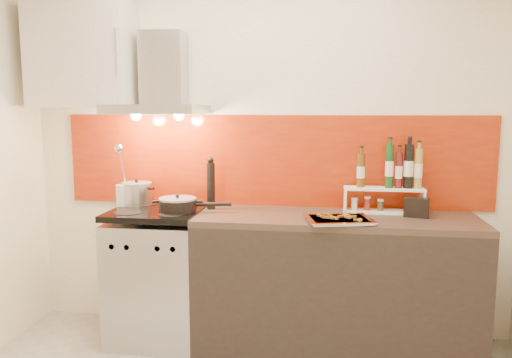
% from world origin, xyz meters
% --- Properties ---
extents(back_wall, '(3.40, 0.02, 2.60)m').
position_xyz_m(back_wall, '(0.00, 1.40, 1.30)').
color(back_wall, silver).
rests_on(back_wall, ground).
extents(backsplash, '(3.00, 0.02, 0.64)m').
position_xyz_m(backsplash, '(0.05, 1.39, 1.22)').
color(backsplash, maroon).
rests_on(backsplash, back_wall).
extents(range_stove, '(0.60, 0.60, 0.91)m').
position_xyz_m(range_stove, '(-0.70, 1.10, 0.44)').
color(range_stove, '#B7B7BA').
rests_on(range_stove, ground).
extents(counter, '(1.80, 0.60, 0.90)m').
position_xyz_m(counter, '(0.50, 1.10, 0.45)').
color(counter, black).
rests_on(counter, ground).
extents(range_hood, '(0.62, 0.50, 0.61)m').
position_xyz_m(range_hood, '(-0.70, 1.24, 1.74)').
color(range_hood, '#B7B7BA').
rests_on(range_hood, back_wall).
extents(upper_cabinet, '(0.70, 0.35, 0.72)m').
position_xyz_m(upper_cabinet, '(-1.25, 1.22, 1.95)').
color(upper_cabinet, beige).
rests_on(upper_cabinet, back_wall).
extents(stock_pot, '(0.21, 0.21, 0.18)m').
position_xyz_m(stock_pot, '(-0.90, 1.24, 0.99)').
color(stock_pot, '#B7B7BA').
rests_on(stock_pot, range_stove).
extents(saute_pan, '(0.48, 0.25, 0.12)m').
position_xyz_m(saute_pan, '(-0.53, 1.05, 0.95)').
color(saute_pan, black).
rests_on(saute_pan, range_stove).
extents(utensil_jar, '(0.09, 0.14, 0.45)m').
position_xyz_m(utensil_jar, '(-0.98, 1.18, 1.03)').
color(utensil_jar, silver).
rests_on(utensil_jar, range_stove).
extents(pepper_mill, '(0.06, 0.06, 0.36)m').
position_xyz_m(pepper_mill, '(-0.35, 1.20, 1.07)').
color(pepper_mill, black).
rests_on(pepper_mill, counter).
extents(step_shelf, '(0.52, 0.14, 0.46)m').
position_xyz_m(step_shelf, '(0.84, 1.25, 1.10)').
color(step_shelf, white).
rests_on(step_shelf, counter).
extents(caddy_box, '(0.16, 0.10, 0.13)m').
position_xyz_m(caddy_box, '(1.00, 1.14, 0.96)').
color(caddy_box, black).
rests_on(caddy_box, counter).
extents(baking_tray, '(0.45, 0.38, 0.03)m').
position_xyz_m(baking_tray, '(0.51, 0.93, 0.92)').
color(baking_tray, silver).
rests_on(baking_tray, counter).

